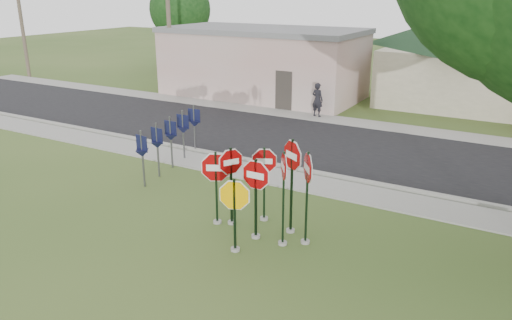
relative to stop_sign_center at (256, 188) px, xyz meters
The scene contains 20 objects.
ground 1.88m from the stop_sign_center, 98.07° to the right, with size 120.00×120.00×0.00m, color #36511E.
sidewalk_near 4.56m from the stop_sign_center, 92.19° to the left, with size 60.00×1.60×0.06m, color gray.
road 8.95m from the stop_sign_center, 91.08° to the left, with size 60.00×7.00×0.04m, color black.
sidewalk_far 13.21m from the stop_sign_center, 90.72° to the left, with size 60.00×1.60×0.06m, color gray.
curb 5.51m from the stop_sign_center, 91.78° to the left, with size 60.00×0.20×0.14m, color gray.
stop_sign_center is the anchor object (origin of this frame).
stop_sign_yellow 0.92m from the stop_sign_center, 96.69° to the right, with size 1.05×0.36×2.10m.
stop_sign_left 1.43m from the stop_sign_center, behind, with size 1.05×0.54×2.29m.
stop_sign_right 0.83m from the stop_sign_center, ahead, with size 0.58×0.81×2.69m.
stop_sign_back_right 1.08m from the stop_sign_center, 49.28° to the left, with size 0.97×0.62×2.82m.
stop_sign_back_left 1.14m from the stop_sign_center, 107.59° to the left, with size 0.91×0.46×2.33m.
stop_sign_far_right 1.37m from the stop_sign_center, 16.55° to the left, with size 0.68×0.87×2.68m.
stop_sign_far_left 1.10m from the stop_sign_center, 158.94° to the left, with size 0.52×0.89×2.40m.
route_sign_row 6.49m from the stop_sign_center, 149.10° to the left, with size 1.43×4.63×2.00m.
building_stucco 19.17m from the stop_sign_center, 118.57° to the left, with size 12.20×6.20×4.20m.
building_house 21.03m from the stop_sign_center, 84.96° to the left, with size 11.60×11.60×6.20m.
utility_pole_near 20.24m from the stop_sign_center, 135.27° to the left, with size 2.20×0.26×9.50m.
utility_pole_far 31.64m from the stop_sign_center, 153.52° to the left, with size 2.20×0.26×9.00m.
bg_tree_left 30.65m from the stop_sign_center, 131.45° to the left, with size 4.90×4.90×7.35m.
pedestrian 13.87m from the stop_sign_center, 106.41° to the left, with size 0.65×0.43×1.78m, color black.
Camera 1 is at (6.24, -9.41, 6.43)m, focal length 35.00 mm.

